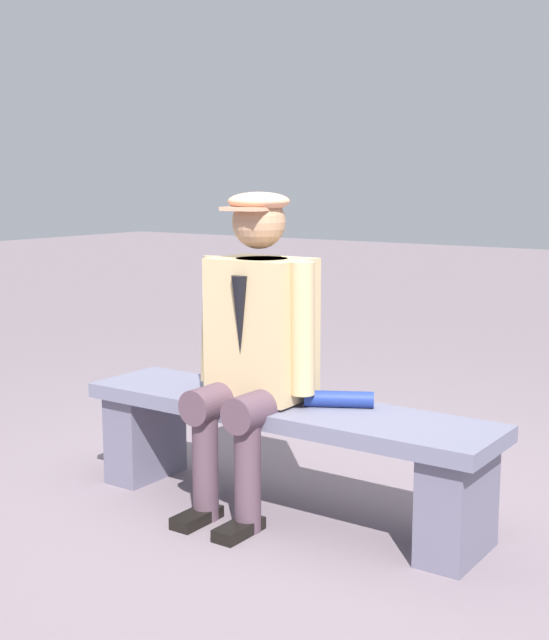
% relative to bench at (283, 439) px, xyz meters
% --- Properties ---
extents(ground_plane, '(30.00, 30.00, 0.00)m').
position_rel_bench_xyz_m(ground_plane, '(0.00, 0.00, -0.33)').
color(ground_plane, slate).
extents(bench, '(1.88, 0.45, 0.48)m').
position_rel_bench_xyz_m(bench, '(0.00, 0.00, 0.00)').
color(bench, slate).
rests_on(bench, ground).
extents(seated_man, '(0.57, 0.58, 1.37)m').
position_rel_bench_xyz_m(seated_man, '(0.11, 0.05, 0.43)').
color(seated_man, tan).
rests_on(seated_man, ground).
extents(rolled_magazine, '(0.28, 0.20, 0.07)m').
position_rel_bench_xyz_m(rolled_magazine, '(-0.24, -0.07, 0.19)').
color(rolled_magazine, navy).
rests_on(rolled_magazine, bench).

